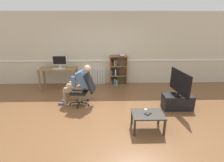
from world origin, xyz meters
The scene contains 15 objects.
ground_plane centered at (0.00, 0.00, 0.00)m, with size 18.00×18.00×0.00m, color brown.
back_wall centered at (0.00, 2.65, 1.35)m, with size 12.00×0.13×2.70m.
computer_desk centered at (-1.77, 2.15, 0.64)m, with size 1.33×0.57×0.76m.
imac_monitor centered at (-1.71, 2.23, 1.01)m, with size 0.51×0.14×0.44m.
keyboard centered at (-1.72, 2.01, 0.77)m, with size 0.37×0.12×0.02m, color silver.
computer_mouse centered at (-1.52, 2.03, 0.77)m, with size 0.06×0.10×0.03m, color white.
bookshelf centered at (0.40, 2.44, 0.56)m, with size 0.66×0.30×1.19m.
radiator centered at (-0.57, 2.54, 0.30)m, with size 0.96×0.08×0.60m.
office_chair centered at (-0.67, 0.74, 0.53)m, with size 0.81×0.62×0.98m.
person_seated centered at (-0.84, 0.77, 0.65)m, with size 1.01×0.45×1.22m.
tv_stand centered at (2.00, 0.43, 0.21)m, with size 0.82×0.42×0.42m.
tv_screen centered at (2.00, 0.43, 0.78)m, with size 0.24×1.00×0.69m.
coffee_table centered at (0.93, -0.57, 0.35)m, with size 0.71×0.52×0.41m.
drinking_glass centered at (0.88, -0.54, 0.46)m, with size 0.07×0.07×0.10m, color silver.
spare_remote centered at (0.94, -0.61, 0.42)m, with size 0.04×0.15×0.02m, color black.
Camera 1 is at (0.02, -4.06, 2.42)m, focal length 28.31 mm.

